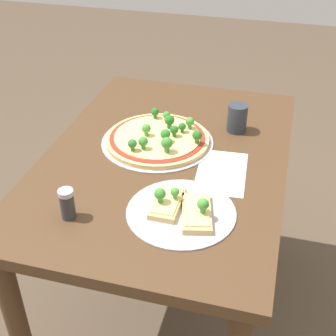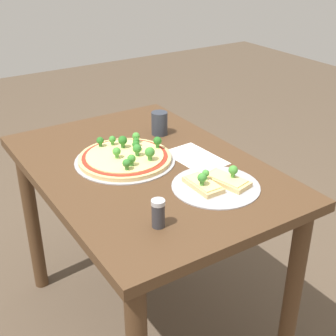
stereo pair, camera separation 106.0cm
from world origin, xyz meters
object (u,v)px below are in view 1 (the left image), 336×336
pizza_tray_whole (158,138)px  condiment_shaker (67,204)px  pizza_tray_slice (182,209)px  drinking_cup (237,118)px  dining_table (166,185)px

pizza_tray_whole → condiment_shaker: (-0.42, 0.12, 0.03)m
pizza_tray_slice → drinking_cup: bearing=-9.1°
pizza_tray_whole → condiment_shaker: bearing=164.0°
condiment_shaker → pizza_tray_slice: bearing=-71.3°
dining_table → drinking_cup: size_ratio=11.29×
dining_table → pizza_tray_slice: pizza_tray_slice is taller
pizza_tray_whole → pizza_tray_slice: (-0.32, -0.16, -0.00)m
pizza_tray_slice → drinking_cup: (0.47, -0.07, 0.04)m
pizza_tray_whole → drinking_cup: drinking_cup is taller
pizza_tray_whole → drinking_cup: (0.14, -0.23, 0.03)m
dining_table → pizza_tray_slice: size_ratio=3.69×
pizza_tray_whole → drinking_cup: 0.27m
dining_table → pizza_tray_whole: pizza_tray_whole is taller
pizza_tray_whole → pizza_tray_slice: pizza_tray_whole is taller
dining_table → drinking_cup: bearing=-41.8°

